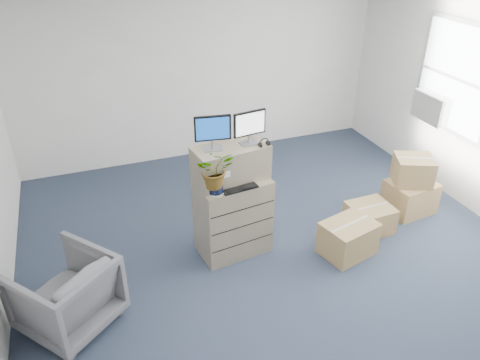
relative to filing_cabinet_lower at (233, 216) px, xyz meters
name	(u,v)px	position (x,y,z in m)	size (l,w,h in m)	color
ground	(292,278)	(0.45, -0.75, -0.49)	(7.00, 7.00, 0.00)	#273447
wall_back	(201,74)	(0.45, 2.76, 0.91)	(6.00, 0.02, 2.80)	silver
ac_unit	(432,107)	(3.32, 0.65, 0.71)	(0.24, 0.60, 0.40)	silver
filing_cabinet_lower	(233,216)	(0.00, 0.00, 0.00)	(0.84, 0.51, 0.98)	gray
filing_cabinet_upper	(231,163)	(-0.01, 0.05, 0.70)	(0.84, 0.42, 0.42)	gray
monitor_left	(213,131)	(-0.21, 0.05, 1.13)	(0.40, 0.18, 0.39)	#99999E
monitor_right	(250,126)	(0.22, 0.04, 1.13)	(0.39, 0.18, 0.39)	#99999E
headphones	(264,143)	(0.35, -0.06, 0.94)	(0.12, 0.12, 0.01)	black
keyboard	(239,188)	(0.01, -0.18, 0.50)	(0.41, 0.17, 0.02)	black
mouse	(262,177)	(0.35, -0.06, 0.51)	(0.08, 0.05, 0.03)	silver
water_bottle	(234,168)	(0.04, 0.07, 0.62)	(0.07, 0.07, 0.25)	#9B9EA4
phone_dock	(224,177)	(-0.09, 0.06, 0.53)	(0.06, 0.05, 0.12)	silver
external_drive	(255,166)	(0.36, 0.21, 0.52)	(0.21, 0.15, 0.06)	black
tissue_box	(250,163)	(0.28, 0.17, 0.60)	(0.25, 0.12, 0.09)	#3A76C6
potted_plant	(215,173)	(-0.26, -0.18, 0.74)	(0.45, 0.49, 0.43)	#99B08E
office_chair	(65,291)	(-1.95, -0.56, -0.06)	(0.84, 0.78, 0.86)	slate
cardboard_boxes	(385,207)	(2.05, -0.22, -0.20)	(2.00, 1.13, 0.83)	olive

